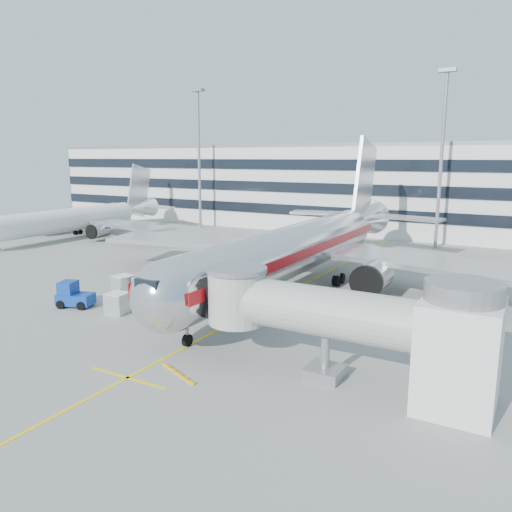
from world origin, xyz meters
The scene contains 15 objects.
ground centered at (0.00, 0.00, 0.00)m, with size 180.00×180.00×0.00m, color gray.
lead_in_line centered at (0.00, 10.00, 0.01)m, with size 0.25×70.00×0.01m, color yellow.
stop_bar centered at (0.00, -14.00, 0.01)m, with size 6.00×0.25×0.01m, color yellow.
main_jet centered at (0.00, 11.72, 4.23)m, with size 50.95×48.70×16.06m.
jet_bridge centered at (12.18, -8.00, 3.87)m, with size 17.80×4.50×7.00m.
terminal centered at (0.00, 57.95, 7.80)m, with size 150.00×24.25×15.60m.
light_mast_west centered at (-35.00, 42.00, 14.88)m, with size 2.40×1.20×25.45m.
light_mast_centre centered at (8.00, 42.00, 14.88)m, with size 2.40×1.20×25.45m.
second_jet centered at (-46.25, 22.80, 3.18)m, with size 38.21×36.52×12.04m.
belt_loader centered at (-9.03, 2.81, 0.64)m, with size 4.80×3.09×2.25m.
baggage_tug centered at (-14.84, -5.35, 1.01)m, with size 3.50×2.78×2.32m.
cargo_container_left centered at (-14.02, 0.06, 0.93)m, with size 1.99×1.99×1.85m.
cargo_container_right centered at (-12.05, 0.81, 0.87)m, with size 1.66×1.66×1.73m.
cargo_container_front centered at (-9.90, -4.84, 0.91)m, with size 1.88×1.88×1.81m.
ramp_worker centered at (-11.22, -3.18, 0.85)m, with size 0.62×0.41×1.70m, color #BCEC18.
Camera 1 is at (20.96, -34.89, 13.31)m, focal length 35.00 mm.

